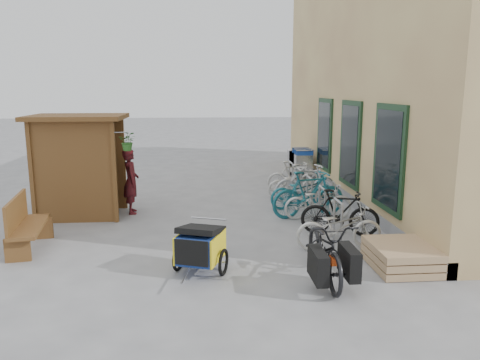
{
  "coord_description": "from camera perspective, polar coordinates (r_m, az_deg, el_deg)",
  "views": [
    {
      "loc": [
        -0.37,
        -8.66,
        3.02
      ],
      "look_at": [
        0.5,
        1.5,
        1.0
      ],
      "focal_mm": 35.0,
      "sensor_mm": 36.0,
      "label": 1
    }
  ],
  "objects": [
    {
      "name": "bike_6",
      "position": [
        13.09,
        6.58,
        -0.41
      ],
      "size": [
        1.6,
        0.8,
        0.81
      ],
      "primitive_type": "imported",
      "rotation": [
        0.0,
        0.0,
        1.75
      ],
      "color": "silver",
      "rests_on": "ground"
    },
    {
      "name": "bike_2",
      "position": [
        11.05,
        9.51,
        -2.55
      ],
      "size": [
        1.63,
        0.62,
        0.84
      ],
      "primitive_type": "imported",
      "rotation": [
        0.0,
        0.0,
        1.61
      ],
      "color": "silver",
      "rests_on": "ground"
    },
    {
      "name": "bench",
      "position": [
        9.69,
        -24.78,
        -4.79
      ],
      "size": [
        0.71,
        1.67,
        1.02
      ],
      "rotation": [
        0.0,
        0.0,
        0.14
      ],
      "color": "brown",
      "rests_on": "ground"
    },
    {
      "name": "bike_7",
      "position": [
        13.66,
        6.56,
        0.36
      ],
      "size": [
        1.59,
        0.57,
        0.94
      ],
      "primitive_type": "imported",
      "rotation": [
        0.0,
        0.0,
        1.49
      ],
      "color": "silver",
      "rests_on": "ground"
    },
    {
      "name": "bike_1",
      "position": [
        9.9,
        12.09,
        -3.9
      ],
      "size": [
        1.67,
        0.89,
        0.97
      ],
      "primitive_type": "imported",
      "rotation": [
        0.0,
        0.0,
        1.29
      ],
      "color": "black",
      "rests_on": "ground"
    },
    {
      "name": "person_kiosk",
      "position": [
        11.63,
        -13.15,
        -0.14
      ],
      "size": [
        0.48,
        0.64,
        1.59
      ],
      "primitive_type": "imported",
      "rotation": [
        0.0,
        0.0,
        1.77
      ],
      "color": "maroon",
      "rests_on": "ground"
    },
    {
      "name": "shopping_carts",
      "position": [
        16.06,
        7.27,
        2.48
      ],
      "size": [
        0.58,
        1.62,
        1.05
      ],
      "color": "silver",
      "rests_on": "ground"
    },
    {
      "name": "bike_rack",
      "position": [
        11.65,
        8.47,
        -1.33
      ],
      "size": [
        0.05,
        5.35,
        0.86
      ],
      "color": "#A5A8AD",
      "rests_on": "ground"
    },
    {
      "name": "bike_4",
      "position": [
        11.94,
        7.6,
        -1.38
      ],
      "size": [
        1.74,
        0.81,
        0.88
      ],
      "primitive_type": "imported",
      "rotation": [
        0.0,
        0.0,
        1.71
      ],
      "color": "#1C6473",
      "rests_on": "ground"
    },
    {
      "name": "bike_3",
      "position": [
        11.12,
        8.39,
        -1.72
      ],
      "size": [
        1.93,
        0.96,
        1.12
      ],
      "primitive_type": "imported",
      "rotation": [
        0.0,
        0.0,
        1.82
      ],
      "color": "#1C6473",
      "rests_on": "ground"
    },
    {
      "name": "ground",
      "position": [
        9.18,
        -2.33,
        -8.01
      ],
      "size": [
        80.0,
        80.0,
        0.0
      ],
      "primitive_type": "plane",
      "color": "#969598"
    },
    {
      "name": "pallet_stack",
      "position": [
        8.48,
        19.07,
        -8.77
      ],
      "size": [
        1.0,
        1.2,
        0.4
      ],
      "color": "tan",
      "rests_on": "ground"
    },
    {
      "name": "cargo_bike",
      "position": [
        7.59,
        10.42,
        -8.3
      ],
      "size": [
        0.69,
        1.95,
        1.02
      ],
      "rotation": [
        0.0,
        0.0,
        -0.01
      ],
      "color": "black",
      "rests_on": "ground"
    },
    {
      "name": "kiosk",
      "position": [
        11.6,
        -19.4,
        3.29
      ],
      "size": [
        2.49,
        1.65,
        2.4
      ],
      "color": "brown",
      "rests_on": "ground"
    },
    {
      "name": "child_trailer",
      "position": [
        7.8,
        -4.87,
        -7.9
      ],
      "size": [
        0.95,
        1.46,
        0.85
      ],
      "rotation": [
        0.0,
        0.0,
        -0.35
      ],
      "color": "navy",
      "rests_on": "ground"
    },
    {
      "name": "building",
      "position": [
        14.85,
        23.17,
        12.15
      ],
      "size": [
        6.07,
        13.0,
        7.0
      ],
      "color": "#DBC37D",
      "rests_on": "ground"
    },
    {
      "name": "bike_0",
      "position": [
        9.05,
        11.98,
        -5.64
      ],
      "size": [
        1.68,
        0.64,
        0.87
      ],
      "primitive_type": "imported",
      "rotation": [
        0.0,
        0.0,
        1.61
      ],
      "color": "silver",
      "rests_on": "ground"
    },
    {
      "name": "bike_5",
      "position": [
        12.5,
        7.99,
        -0.41
      ],
      "size": [
        1.82,
        0.84,
        1.06
      ],
      "primitive_type": "imported",
      "rotation": [
        0.0,
        0.0,
        1.77
      ],
      "color": "silver",
      "rests_on": "ground"
    }
  ]
}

